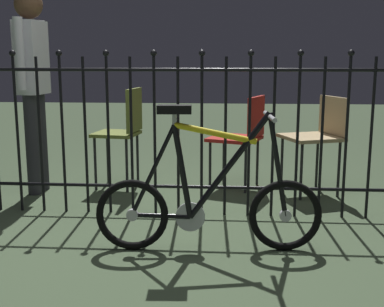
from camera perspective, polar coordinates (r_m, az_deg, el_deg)
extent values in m
plane|color=#3E4F36|center=(3.19, -2.41, -10.39)|extent=(20.00, 20.00, 0.00)
cylinder|color=black|center=(3.98, -19.20, 1.94)|extent=(0.02, 0.02, 1.16)
sphere|color=black|center=(3.94, -19.75, 10.68)|extent=(0.05, 0.05, 0.05)
cylinder|color=black|center=(3.91, -16.87, 1.94)|extent=(0.02, 0.02, 1.16)
cylinder|color=black|center=(3.85, -14.47, 1.93)|extent=(0.02, 0.02, 1.16)
sphere|color=black|center=(3.81, -14.91, 10.96)|extent=(0.05, 0.05, 0.05)
cylinder|color=black|center=(3.80, -12.00, 1.93)|extent=(0.02, 0.02, 1.16)
cylinder|color=black|center=(3.76, -9.47, 1.91)|extent=(0.02, 0.02, 1.16)
sphere|color=black|center=(3.71, -9.76, 11.18)|extent=(0.05, 0.05, 0.05)
cylinder|color=black|center=(3.72, -6.89, 1.90)|extent=(0.02, 0.02, 1.16)
cylinder|color=black|center=(3.69, -4.25, 1.88)|extent=(0.02, 0.02, 1.16)
sphere|color=black|center=(3.65, -4.39, 11.31)|extent=(0.05, 0.05, 0.05)
cylinder|color=black|center=(3.67, -1.59, 1.85)|extent=(0.02, 0.02, 1.16)
cylinder|color=black|center=(3.66, 1.11, 1.82)|extent=(0.02, 0.02, 1.16)
sphere|color=black|center=(3.61, 1.14, 11.34)|extent=(0.05, 0.05, 0.05)
cylinder|color=black|center=(3.65, 3.81, 1.79)|extent=(0.02, 0.02, 1.16)
cylinder|color=black|center=(3.66, 6.52, 1.75)|extent=(0.02, 0.02, 1.16)
sphere|color=black|center=(3.61, 6.72, 11.27)|extent=(0.05, 0.05, 0.05)
cylinder|color=black|center=(3.67, 9.21, 1.71)|extent=(0.02, 0.02, 1.16)
cylinder|color=black|center=(3.69, 11.88, 1.66)|extent=(0.02, 0.02, 1.16)
sphere|color=black|center=(3.64, 12.26, 11.10)|extent=(0.05, 0.05, 0.05)
cylinder|color=black|center=(3.72, 14.52, 1.62)|extent=(0.02, 0.02, 1.16)
cylinder|color=black|center=(3.75, 17.11, 1.57)|extent=(0.02, 0.02, 1.16)
sphere|color=black|center=(3.71, 17.64, 10.84)|extent=(0.05, 0.05, 0.05)
cylinder|color=black|center=(3.79, 19.65, 1.51)|extent=(0.02, 0.02, 1.16)
cylinder|color=black|center=(3.75, -1.31, -3.79)|extent=(3.83, 0.03, 0.03)
cylinder|color=black|center=(3.63, -1.37, 9.50)|extent=(3.83, 0.03, 0.03)
torus|color=black|center=(3.07, -6.81, -6.94)|extent=(0.44, 0.07, 0.44)
cylinder|color=silver|center=(3.07, -6.81, -6.94)|extent=(0.07, 0.03, 0.07)
torus|color=black|center=(3.09, 10.56, -6.94)|extent=(0.44, 0.07, 0.44)
cylinder|color=silver|center=(3.09, 10.56, -6.94)|extent=(0.07, 0.03, 0.07)
cylinder|color=black|center=(2.98, 4.25, -1.42)|extent=(0.49, 0.06, 0.65)
cylinder|color=yellow|center=(2.94, 2.68, 2.31)|extent=(0.49, 0.06, 0.14)
cylinder|color=black|center=(2.98, -1.09, -2.07)|extent=(0.13, 0.04, 0.57)
cylinder|color=black|center=(3.06, -3.52, -7.09)|extent=(0.35, 0.05, 0.04)
cylinder|color=black|center=(2.99, -4.46, -1.95)|extent=(0.28, 0.04, 0.56)
cylinder|color=black|center=(3.01, 9.72, -1.32)|extent=(0.14, 0.04, 0.63)
cylinder|color=silver|center=(2.95, 8.83, 4.39)|extent=(0.03, 0.03, 0.02)
cylinder|color=silver|center=(2.95, 8.83, 4.20)|extent=(0.05, 0.40, 0.03)
cylinder|color=silver|center=(2.93, -2.02, 3.97)|extent=(0.03, 0.03, 0.07)
cube|color=black|center=(2.92, -2.03, 5.04)|extent=(0.20, 0.10, 0.05)
cylinder|color=silver|center=(3.05, -0.20, -7.21)|extent=(0.18, 0.02, 0.18)
cylinder|color=black|center=(4.19, 12.30, -2.07)|extent=(0.02, 0.02, 0.47)
cylinder|color=black|center=(4.50, 10.17, -1.13)|extent=(0.02, 0.02, 0.47)
cylinder|color=black|center=(4.37, 16.34, -1.74)|extent=(0.02, 0.02, 0.47)
cylinder|color=black|center=(4.66, 14.02, -0.86)|extent=(0.02, 0.02, 0.47)
cube|color=tan|center=(4.38, 13.35, 1.79)|extent=(0.56, 0.56, 0.03)
cube|color=tan|center=(4.47, 15.78, 4.19)|extent=(0.17, 0.40, 0.32)
cylinder|color=black|center=(4.48, -10.93, -1.19)|extent=(0.02, 0.02, 0.47)
cylinder|color=black|center=(4.75, -9.54, -0.48)|extent=(0.02, 0.02, 0.47)
cylinder|color=black|center=(4.38, -7.42, -1.37)|extent=(0.02, 0.02, 0.47)
cylinder|color=black|center=(4.65, -6.20, -0.63)|extent=(0.02, 0.02, 0.47)
cube|color=olive|center=(4.52, -8.61, 2.23)|extent=(0.41, 0.41, 0.03)
cube|color=olive|center=(4.43, -6.59, 4.92)|extent=(0.08, 0.35, 0.38)
cylinder|color=black|center=(4.46, 2.06, -1.36)|extent=(0.02, 0.02, 0.43)
cylinder|color=black|center=(4.76, 3.63, -0.60)|extent=(0.02, 0.02, 0.43)
cylinder|color=black|center=(4.34, 6.10, -1.75)|extent=(0.02, 0.02, 0.43)
cylinder|color=black|center=(4.65, 7.44, -0.94)|extent=(0.02, 0.02, 0.43)
cube|color=#A51E19|center=(4.51, 4.85, 1.71)|extent=(0.54, 0.54, 0.03)
cube|color=#A51E19|center=(4.42, 7.30, 4.13)|extent=(0.17, 0.38, 0.36)
cylinder|color=#2D2D33|center=(4.46, -17.70, 0.91)|extent=(0.11, 0.11, 0.85)
cylinder|color=#2D2D33|center=(4.60, -16.81, 1.25)|extent=(0.11, 0.11, 0.85)
cube|color=silver|center=(4.47, -17.77, 10.32)|extent=(0.21, 0.31, 0.60)
cylinder|color=silver|center=(4.29, -19.01, 10.65)|extent=(0.08, 0.08, 0.57)
cylinder|color=silver|center=(4.65, -16.67, 10.75)|extent=(0.08, 0.08, 0.57)
sphere|color=brown|center=(4.49, -18.10, 15.79)|extent=(0.23, 0.23, 0.23)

